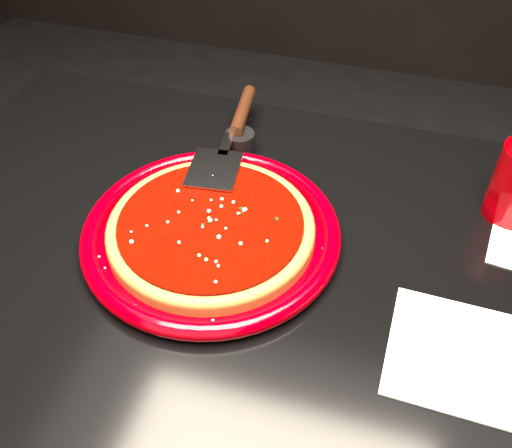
# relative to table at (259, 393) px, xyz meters

# --- Properties ---
(table) EXTENTS (1.20, 0.80, 0.75)m
(table) POSITION_rel_table_xyz_m (0.00, 0.00, 0.00)
(table) COLOR black
(table) RESTS_ON floor
(plate) EXTENTS (0.49, 0.49, 0.03)m
(plate) POSITION_rel_table_xyz_m (-0.08, 0.02, 0.39)
(plate) COLOR #7D0006
(plate) RESTS_ON table
(pizza_crust) EXTENTS (0.39, 0.39, 0.02)m
(pizza_crust) POSITION_rel_table_xyz_m (-0.08, 0.02, 0.39)
(pizza_crust) COLOR brown
(pizza_crust) RESTS_ON plate
(pizza_crust_rim) EXTENTS (0.39, 0.39, 0.02)m
(pizza_crust_rim) POSITION_rel_table_xyz_m (-0.08, 0.02, 0.40)
(pizza_crust_rim) COLOR brown
(pizza_crust_rim) RESTS_ON plate
(pizza_sauce) EXTENTS (0.35, 0.35, 0.01)m
(pizza_sauce) POSITION_rel_table_xyz_m (-0.08, 0.02, 0.41)
(pizza_sauce) COLOR #730700
(pizza_sauce) RESTS_ON plate
(parmesan_dusting) EXTENTS (0.26, 0.26, 0.01)m
(parmesan_dusting) POSITION_rel_table_xyz_m (-0.08, 0.02, 0.41)
(parmesan_dusting) COLOR beige
(parmesan_dusting) RESTS_ON plate
(basil_flecks) EXTENTS (0.24, 0.24, 0.00)m
(basil_flecks) POSITION_rel_table_xyz_m (-0.08, 0.02, 0.41)
(basil_flecks) COLOR black
(basil_flecks) RESTS_ON plate
(pizza_server) EXTENTS (0.13, 0.35, 0.03)m
(pizza_server) POSITION_rel_table_xyz_m (-0.11, 0.22, 0.42)
(pizza_server) COLOR #ADAFB4
(pizza_server) RESTS_ON plate
(napkin_a) EXTENTS (0.17, 0.17, 0.00)m
(napkin_a) POSITION_rel_table_xyz_m (0.28, -0.08, 0.38)
(napkin_a) COLOR white
(napkin_a) RESTS_ON table
(ramekin) EXTENTS (0.07, 0.07, 0.04)m
(ramekin) POSITION_rel_table_xyz_m (-0.11, 0.24, 0.39)
(ramekin) COLOR black
(ramekin) RESTS_ON table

